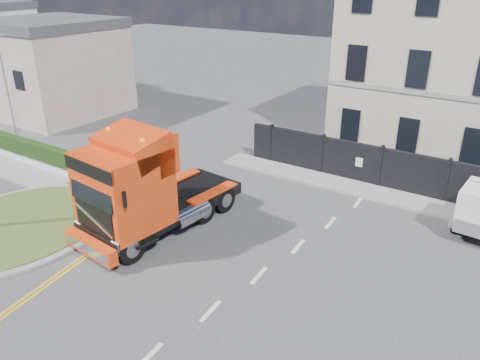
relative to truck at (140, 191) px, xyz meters
The scene contains 11 objects.
ground 3.04m from the truck, 13.85° to the left, with size 120.00×120.00×0.00m, color #424244.
traffic_island 5.60m from the truck, 152.64° to the right, with size 6.80×6.80×0.17m.
hedge_wall 10.96m from the truck, 169.07° to the left, with size 8.00×0.55×1.35m.
pavement_side 10.91m from the truck, behind, with size 8.50×1.80×0.10m, color gray.
seaside_bldg_pink 20.15m from the truck, 151.62° to the left, with size 8.00×8.00×6.00m, color beige.
seaside_bldg_cream 28.19m from the truck, 155.77° to the left, with size 9.00×8.00×5.00m, color beige.
hoarding_fence 13.06m from the truck, 47.24° to the left, with size 18.80×0.25×2.00m.
georgian_building 19.37m from the truck, 64.07° to the left, with size 12.30×10.30×12.80m.
pavement_far 12.14m from the truck, 46.25° to the left, with size 20.00×1.60×0.12m, color gray.
truck is the anchor object (origin of this frame).
lamppost_slim 14.73m from the truck, 165.14° to the left, with size 0.26×0.53×6.44m.
Camera 1 is at (9.73, -11.89, 9.55)m, focal length 35.00 mm.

